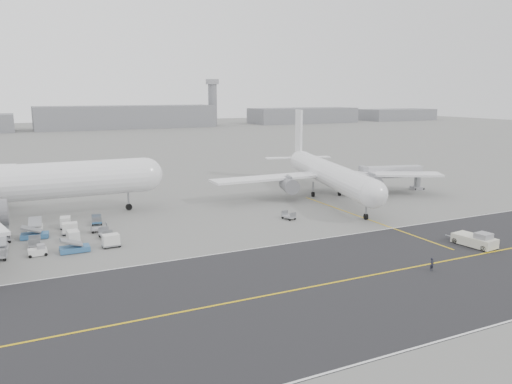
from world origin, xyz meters
name	(u,v)px	position (x,y,z in m)	size (l,w,h in m)	color
ground	(217,249)	(0.00, 0.00, 0.00)	(700.00, 700.00, 0.00)	gray
taxiway	(315,286)	(5.02, -17.98, 0.01)	(220.00, 59.00, 0.03)	#29292C
horizon_buildings	(112,128)	(30.00, 260.00, 0.00)	(520.00, 28.00, 28.00)	gray
control_tower	(213,101)	(100.00, 265.00, 16.25)	(7.00, 7.00, 31.25)	gray
airliner_b	(327,173)	(34.57, 24.18, 5.11)	(49.26, 50.40, 17.71)	white
pushback_tug	(475,240)	(34.15, -15.01, 0.92)	(3.62, 7.94, 2.24)	beige
jet_bridge	(392,173)	(51.59, 23.48, 4.00)	(15.35, 6.38, 5.74)	gray
gse_cluster	(36,243)	(-23.17, 14.40, 0.00)	(26.76, 21.21, 1.98)	gray
stray_dolly	(289,219)	(17.51, 10.41, 0.00)	(1.47, 2.38, 1.47)	silver
ground_crew_a	(432,264)	(20.86, -19.96, 0.84)	(0.61, 0.40, 1.68)	black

